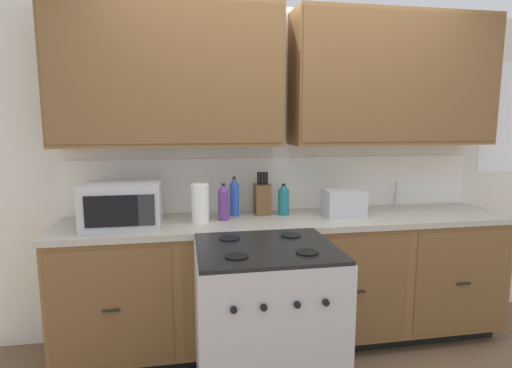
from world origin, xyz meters
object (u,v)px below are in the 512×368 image
knife_block (262,198)px  bottle_blue (234,197)px  toaster (344,203)px  stove_range (266,327)px  bottle_teal (284,200)px  paper_towel_roll (200,203)px  bottle_violet (223,202)px  microwave (123,205)px

knife_block → bottle_blue: 0.21m
toaster → stove_range: bearing=-138.7°
toaster → bottle_teal: (-0.41, 0.12, 0.02)m
paper_towel_roll → bottle_teal: bearing=12.1°
stove_range → bottle_violet: bottle_violet is taller
toaster → bottle_blue: (-0.76, 0.17, 0.04)m
stove_range → bottle_violet: size_ratio=3.76×
microwave → bottle_violet: size_ratio=1.90×
toaster → bottle_teal: size_ratio=1.23×
toaster → bottle_blue: size_ratio=1.00×
stove_range → microwave: (-0.82, 0.58, 0.61)m
paper_towel_roll → bottle_teal: size_ratio=1.14×
knife_block → bottle_blue: size_ratio=1.10×
toaster → bottle_violet: size_ratio=1.11×
toaster → bottle_violet: 0.85m
knife_block → bottle_violet: (-0.30, -0.14, 0.01)m
microwave → bottle_violet: microwave is taller
toaster → bottle_blue: bottle_blue is taller
paper_towel_roll → bottle_violet: bearing=16.2°
stove_range → knife_block: bearing=80.6°
paper_towel_roll → bottle_blue: size_ratio=0.93×
bottle_blue → paper_towel_roll: bearing=-145.7°
bottle_blue → bottle_violet: bearing=-126.0°
knife_block → bottle_blue: knife_block is taller
microwave → bottle_blue: size_ratio=1.71×
stove_range → knife_block: (0.13, 0.78, 0.58)m
bottle_teal → knife_block: bearing=159.2°
paper_towel_roll → bottle_blue: bearing=34.3°
microwave → paper_towel_roll: size_ratio=1.85×
stove_range → bottle_blue: size_ratio=3.39×
bottle_violet → bottle_blue: 0.15m
microwave → toaster: bearing=1.0°
stove_range → knife_block: knife_block is taller
toaster → knife_block: size_ratio=0.90×
stove_range → bottle_violet: bearing=104.5°
bottle_violet → bottle_teal: bearing=10.6°
toaster → bottle_teal: bottle_teal is taller
stove_range → toaster: bearing=41.3°
stove_range → paper_towel_roll: (-0.33, 0.60, 0.60)m
bottle_blue → bottle_teal: bearing=-6.7°
bottle_teal → bottle_blue: bearing=173.3°
stove_range → paper_towel_roll: bearing=118.6°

